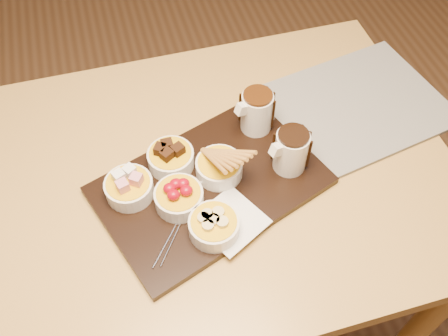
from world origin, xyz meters
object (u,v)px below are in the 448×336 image
object	(u,v)px
bowl_strawberries	(179,198)
newspaper	(358,105)
serving_board	(210,185)
pitcher_dark_chocolate	(291,151)
dining_table	(185,202)
pitcher_milk_chocolate	(257,112)

from	to	relation	value
bowl_strawberries	newspaper	xyz separation A→B (m)	(0.48, 0.16, -0.03)
serving_board	bowl_strawberries	distance (m)	0.08
serving_board	pitcher_dark_chocolate	distance (m)	0.18
serving_board	pitcher_dark_chocolate	size ratio (longest dim) A/B	4.74
serving_board	dining_table	bearing A→B (deg)	120.96
pitcher_dark_chocolate	pitcher_milk_chocolate	size ratio (longest dim) A/B	1.00
bowl_strawberries	pitcher_milk_chocolate	xyz separation A→B (m)	(0.21, 0.16, 0.03)
pitcher_dark_chocolate	newspaper	bearing A→B (deg)	10.70
serving_board	newspaper	xyz separation A→B (m)	(0.40, 0.13, -0.00)
serving_board	bowl_strawberries	size ratio (longest dim) A/B	4.60
newspaper	bowl_strawberries	bearing A→B (deg)	-171.41
pitcher_dark_chocolate	dining_table	bearing A→B (deg)	149.42
bowl_strawberries	pitcher_milk_chocolate	world-z (taller)	pitcher_milk_chocolate
serving_board	newspaper	bearing A→B (deg)	-1.45
bowl_strawberries	newspaper	distance (m)	0.51
dining_table	serving_board	size ratio (longest dim) A/B	2.61
dining_table	pitcher_milk_chocolate	xyz separation A→B (m)	(0.19, 0.08, 0.17)
serving_board	pitcher_milk_chocolate	world-z (taller)	pitcher_milk_chocolate
pitcher_milk_chocolate	newspaper	world-z (taller)	pitcher_milk_chocolate
pitcher_dark_chocolate	pitcher_milk_chocolate	bearing A→B (deg)	85.60
serving_board	pitcher_milk_chocolate	distance (m)	0.20
serving_board	pitcher_milk_chocolate	xyz separation A→B (m)	(0.14, 0.12, 0.06)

